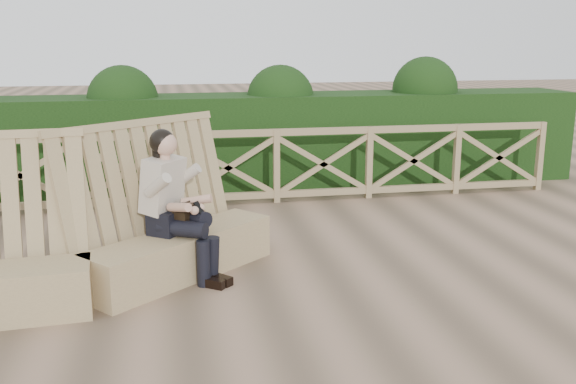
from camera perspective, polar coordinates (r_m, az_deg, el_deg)
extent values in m
plane|color=brown|center=(6.21, -1.92, -9.08)|extent=(60.00, 60.00, 0.00)
cube|color=#947A54|center=(6.68, -9.46, -5.51)|extent=(1.95, 1.75, 0.46)
cube|color=#947A54|center=(6.72, -11.19, -0.36)|extent=(1.92, 1.71, 1.57)
cube|color=black|center=(6.62, -10.54, -2.56)|extent=(0.46, 0.49, 0.24)
cube|color=#BFB19D|center=(6.56, -11.07, 0.64)|extent=(0.51, 0.54, 0.58)
sphere|color=tan|center=(6.45, -10.84, 4.21)|extent=(0.32, 0.32, 0.23)
sphere|color=black|center=(6.47, -11.13, 4.42)|extent=(0.35, 0.35, 0.25)
cylinder|color=black|center=(6.42, -9.38, -3.22)|extent=(0.50, 0.43, 0.16)
cylinder|color=black|center=(6.55, -8.69, -2.16)|extent=(0.51, 0.44, 0.18)
cylinder|color=black|center=(6.38, -7.52, -6.34)|extent=(0.18, 0.18, 0.46)
cylinder|color=black|center=(6.48, -6.73, -6.02)|extent=(0.18, 0.18, 0.46)
cube|color=black|center=(6.40, -6.72, -8.07)|extent=(0.27, 0.24, 0.09)
cube|color=black|center=(6.48, -6.04, -7.79)|extent=(0.27, 0.24, 0.09)
cube|color=black|center=(6.50, -9.06, -1.80)|extent=(0.27, 0.29, 0.17)
cube|color=black|center=(6.37, -7.88, -1.45)|extent=(0.12, 0.12, 0.13)
cube|color=#8A7650|center=(9.30, -5.43, 5.18)|extent=(10.10, 0.07, 0.10)
cube|color=#8A7650|center=(9.48, -5.30, -0.39)|extent=(10.10, 0.07, 0.10)
cube|color=black|center=(10.53, -6.05, 4.47)|extent=(12.00, 1.20, 1.50)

